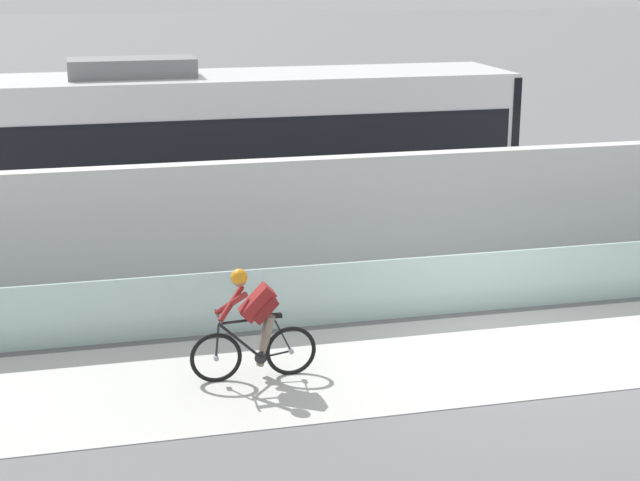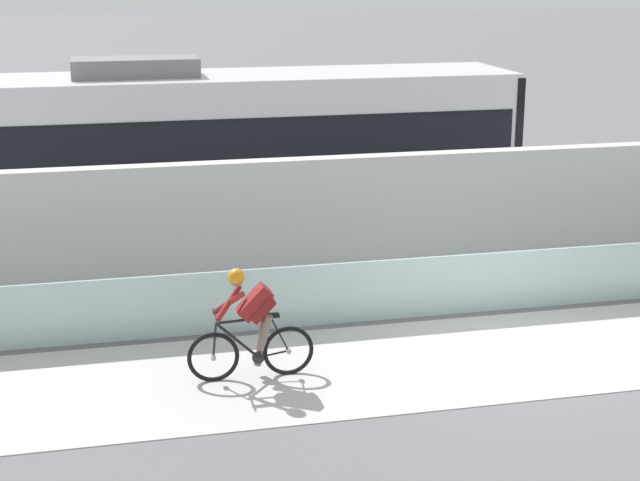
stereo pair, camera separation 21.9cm
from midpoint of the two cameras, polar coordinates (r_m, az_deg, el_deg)
ground_plane at (r=15.19m, az=11.73°, el=-6.32°), size 200.00×200.00×0.00m
bike_path_deck at (r=15.18m, az=11.73°, el=-6.29°), size 32.00×3.20×0.01m
glass_parapet at (r=16.60m, az=9.19°, el=-2.42°), size 32.00×0.05×1.00m
concrete_barrier_wall at (r=18.03m, az=7.15°, el=1.34°), size 32.00×0.36×2.35m
tram_rail_near at (r=20.59m, az=4.68°, el=-0.14°), size 32.00×0.08×0.01m
tram_rail_far at (r=21.92m, az=3.54°, el=0.86°), size 32.00×0.08×0.01m
tram at (r=20.14m, az=-4.34°, el=5.03°), size 11.06×2.54×3.81m
cyclist_on_bike at (r=13.77m, az=-3.50°, el=-4.85°), size 1.77×0.58×1.61m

